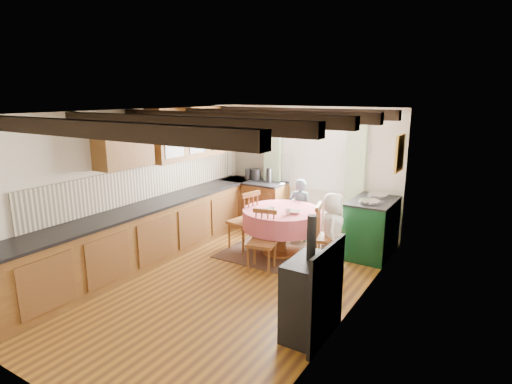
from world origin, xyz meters
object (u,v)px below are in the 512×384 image
Objects in this scene: cup at (288,212)px; chair_near at (261,241)px; chair_left at (243,220)px; aga_range at (372,227)px; dining_table at (282,232)px; cast_iron_stove at (310,277)px; child_right at (332,229)px; chair_right at (329,236)px; child_far at (300,210)px.

chair_near is at bearing -109.27° from cup.
chair_left reaches higher than aga_range.
dining_table is 12.49× the size of cup.
cast_iron_stove is 1.20× the size of child_right.
dining_table is 0.93× the size of cast_iron_stove.
chair_left is 2.79m from cast_iron_stove.
chair_right reaches higher than dining_table.
aga_range reaches higher than dining_table.
child_right reaches higher than child_far.
child_far reaches higher than cup.
dining_table is 1.24× the size of aga_range.
chair_right is 9.58× the size of cup.
chair_left is (-0.70, -0.09, 0.13)m from dining_table.
chair_left reaches higher than chair_near.
child_far is at bearing -179.97° from aga_range.
child_right is at bearing -22.40° from chair_right.
child_right is at bearing 30.38° from chair_near.
aga_range is (1.27, 0.77, 0.09)m from dining_table.
chair_left reaches higher than cup.
child_far is (-0.08, 1.50, 0.11)m from chair_near.
cast_iron_stove reaches higher than cup.
chair_left is at bearing 76.43° from child_right.
chair_right is 0.93m from aga_range.
child_far is at bearing 93.00° from dining_table.
chair_right is 1.97m from cast_iron_stove.
aga_range is 1.31m from child_far.
chair_left is 1.09m from child_far.
cast_iron_stove reaches higher than child_far.
cup is (-0.63, -0.16, 0.33)m from chair_right.
child_right is (0.01, 0.09, 0.09)m from chair_right.
chair_right is 0.86× the size of child_far.
aga_range is 2.72m from cast_iron_stove.
chair_near is 0.90× the size of chair_left.
chair_left is 0.74× the size of cast_iron_stove.
chair_right reaches higher than chair_near.
child_right reaches higher than chair_right.
dining_table is 0.86m from chair_right.
child_right is (-0.52, 1.98, -0.11)m from cast_iron_stove.
chair_near is at bearing 137.79° from cast_iron_stove.
chair_right is 0.71× the size of cast_iron_stove.
cast_iron_stove is 1.20× the size of child_far.
cup is at bearing 58.09° from chair_near.
chair_right is 0.73m from cup.
cup is (0.18, 0.51, 0.36)m from chair_near.
cup reaches higher than dining_table.
dining_table is 1.11× the size of child_right.
chair_right is (1.55, 0.04, -0.02)m from chair_left.
aga_range is (0.42, 0.83, -0.01)m from chair_right.
chair_right is at bearing 128.73° from child_far.
aga_range reaches higher than cup.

